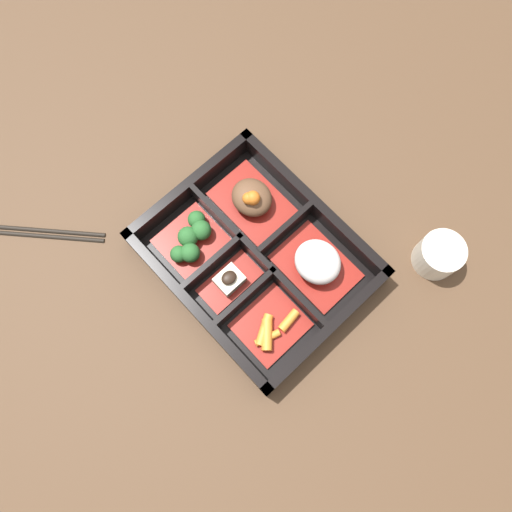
# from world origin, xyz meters

# --- Properties ---
(ground_plane) EXTENTS (3.00, 3.00, 0.00)m
(ground_plane) POSITION_xyz_m (0.00, 0.00, 0.00)
(ground_plane) COLOR #4C3523
(bento_base) EXTENTS (0.31, 0.25, 0.01)m
(bento_base) POSITION_xyz_m (0.00, 0.00, 0.00)
(bento_base) COLOR black
(bento_base) RESTS_ON ground_plane
(bento_rim) EXTENTS (0.31, 0.25, 0.05)m
(bento_rim) POSITION_xyz_m (0.00, -0.00, 0.02)
(bento_rim) COLOR black
(bento_rim) RESTS_ON ground_plane
(bowl_stew) EXTENTS (0.12, 0.09, 0.05)m
(bowl_stew) POSITION_xyz_m (-0.07, 0.06, 0.03)
(bowl_stew) COLOR maroon
(bowl_stew) RESTS_ON bento_base
(bowl_rice) EXTENTS (0.12, 0.09, 0.05)m
(bowl_rice) POSITION_xyz_m (0.07, 0.06, 0.03)
(bowl_rice) COLOR maroon
(bowl_rice) RESTS_ON bento_base
(bowl_greens) EXTENTS (0.09, 0.09, 0.04)m
(bowl_greens) POSITION_xyz_m (-0.09, -0.05, 0.03)
(bowl_greens) COLOR maroon
(bowl_greens) RESTS_ON bento_base
(bowl_tofu) EXTENTS (0.05, 0.09, 0.03)m
(bowl_tofu) POSITION_xyz_m (0.00, -0.05, 0.02)
(bowl_tofu) COLOR maroon
(bowl_tofu) RESTS_ON bento_base
(bowl_carrots) EXTENTS (0.08, 0.09, 0.02)m
(bowl_carrots) POSITION_xyz_m (0.09, -0.06, 0.02)
(bowl_carrots) COLOR maroon
(bowl_carrots) RESTS_ON bento_base
(tea_cup) EXTENTS (0.07, 0.07, 0.05)m
(tea_cup) POSITION_xyz_m (0.18, 0.20, 0.03)
(tea_cup) COLOR beige
(tea_cup) RESTS_ON ground_plane
(chopsticks) EXTENTS (0.19, 0.17, 0.01)m
(chopsticks) POSITION_xyz_m (-0.27, -0.23, 0.00)
(chopsticks) COLOR black
(chopsticks) RESTS_ON ground_plane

